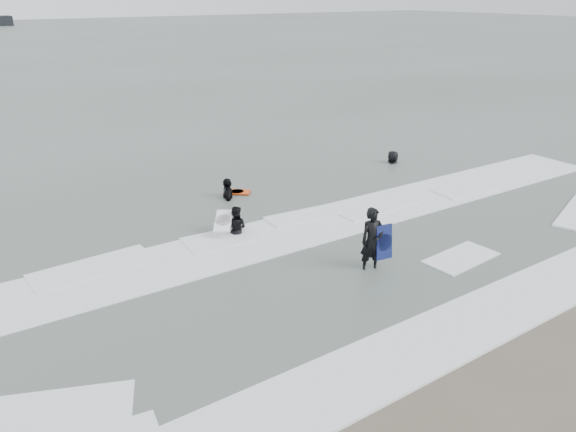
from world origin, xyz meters
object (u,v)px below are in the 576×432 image
surfer_wading (236,235)px  surfer_right_near (228,199)px  surfer_centre (370,271)px  surfer_right_far (392,164)px

surfer_wading → surfer_right_near: (1.31, 3.04, 0.00)m
surfer_centre → surfer_wading: bearing=129.6°
surfer_centre → surfer_right_far: (7.55, 7.19, 0.00)m
surfer_centre → surfer_right_near: surfer_right_near is taller
surfer_wading → surfer_right_near: surfer_right_near is taller
surfer_right_near → surfer_right_far: 8.14m
surfer_centre → surfer_right_far: size_ratio=1.06×
surfer_wading → surfer_right_near: size_ratio=0.77×
surfer_wading → surfer_right_far: 9.92m
surfer_wading → surfer_right_far: (9.45, 3.02, 0.00)m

